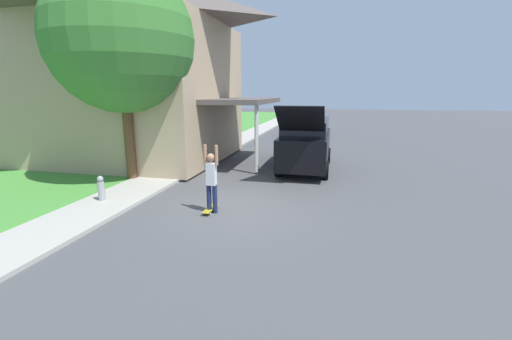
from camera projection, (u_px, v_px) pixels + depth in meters
name	position (u px, v px, depth m)	size (l,w,h in m)	color
ground_plane	(231.00, 206.00, 10.05)	(120.00, 120.00, 0.00)	#49494C
lawn	(116.00, 156.00, 17.51)	(10.00, 80.00, 0.08)	#478E38
sidewalk	(197.00, 160.00, 16.54)	(1.80, 80.00, 0.10)	#ADA89E
house	(117.00, 61.00, 16.32)	(13.03, 8.40, 8.91)	tan
lawn_tree_near	(121.00, 39.00, 11.85)	(5.08, 5.08, 7.52)	brown
suv_parked	(306.00, 142.00, 14.57)	(2.05, 5.78, 2.83)	black
car_down_street	(299.00, 126.00, 26.72)	(1.96, 4.02, 1.42)	black
skateboarder	(211.00, 178.00, 9.27)	(0.41, 0.22, 1.89)	#192347
skateboard	(210.00, 209.00, 9.54)	(0.22, 0.82, 0.10)	#A89323
fire_hydrant	(101.00, 189.00, 10.17)	(0.20, 0.20, 0.75)	#99999E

